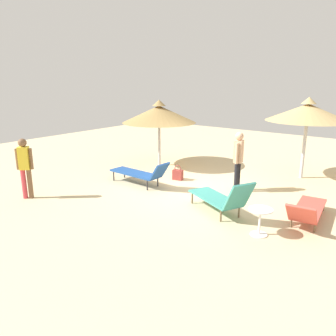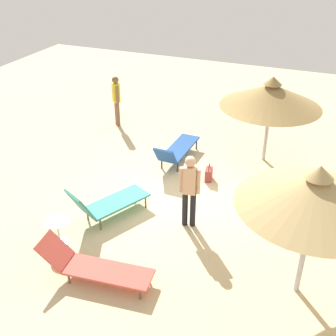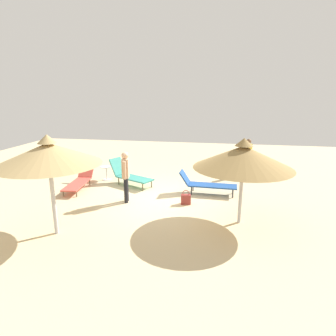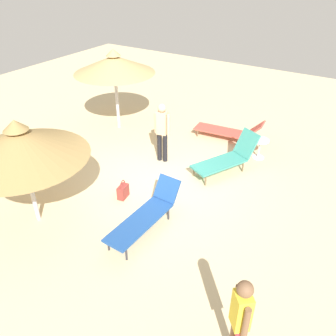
{
  "view_description": "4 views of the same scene",
  "coord_description": "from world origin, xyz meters",
  "px_view_note": "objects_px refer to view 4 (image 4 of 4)",
  "views": [
    {
      "loc": [
        8.12,
        5.06,
        3.23
      ],
      "look_at": [
        0.54,
        -0.75,
        0.64
      ],
      "focal_mm": 35.16,
      "sensor_mm": 36.0,
      "label": 1
    },
    {
      "loc": [
        -3.02,
        8.49,
        6.01
      ],
      "look_at": [
        0.43,
        -0.06,
        0.72
      ],
      "focal_mm": 45.83,
      "sensor_mm": 36.0,
      "label": 2
    },
    {
      "loc": [
        -9.47,
        -2.08,
        3.69
      ],
      "look_at": [
        0.22,
        -0.31,
        1.09
      ],
      "focal_mm": 30.7,
      "sensor_mm": 36.0,
      "label": 3
    },
    {
      "loc": [
        4.32,
        -6.35,
        5.25
      ],
      "look_at": [
        0.83,
        -0.79,
        1.13
      ],
      "focal_mm": 36.94,
      "sensor_mm": 36.0,
      "label": 4
    }
  ],
  "objects_px": {
    "lounge_chair_near_left": "(146,214)",
    "person_standing_far_left": "(240,319)",
    "lounge_chair_center": "(228,157)",
    "lounge_chair_back": "(230,130)",
    "parasol_umbrella_near_right": "(20,144)",
    "handbag": "(123,191)",
    "person_standing_edge": "(162,129)",
    "parasol_umbrella_far_right": "(114,64)",
    "side_table_round": "(260,146)"
  },
  "relations": [
    {
      "from": "lounge_chair_center",
      "to": "lounge_chair_back",
      "type": "distance_m",
      "value": 1.96
    },
    {
      "from": "lounge_chair_center",
      "to": "lounge_chair_near_left",
      "type": "bearing_deg",
      "value": -99.59
    },
    {
      "from": "lounge_chair_near_left",
      "to": "side_table_round",
      "type": "distance_m",
      "value": 4.45
    },
    {
      "from": "lounge_chair_near_left",
      "to": "handbag",
      "type": "distance_m",
      "value": 1.32
    },
    {
      "from": "lounge_chair_center",
      "to": "lounge_chair_near_left",
      "type": "height_order",
      "value": "lounge_chair_center"
    },
    {
      "from": "parasol_umbrella_far_right",
      "to": "lounge_chair_center",
      "type": "relative_size",
      "value": 1.34
    },
    {
      "from": "parasol_umbrella_far_right",
      "to": "lounge_chair_back",
      "type": "distance_m",
      "value": 4.29
    },
    {
      "from": "person_standing_far_left",
      "to": "lounge_chair_back",
      "type": "bearing_deg",
      "value": 114.22
    },
    {
      "from": "lounge_chair_center",
      "to": "person_standing_edge",
      "type": "xyz_separation_m",
      "value": [
        -1.85,
        -0.49,
        0.59
      ]
    },
    {
      "from": "parasol_umbrella_near_right",
      "to": "lounge_chair_back",
      "type": "relative_size",
      "value": 1.23
    },
    {
      "from": "parasol_umbrella_near_right",
      "to": "parasol_umbrella_far_right",
      "type": "bearing_deg",
      "value": 107.86
    },
    {
      "from": "lounge_chair_back",
      "to": "side_table_round",
      "type": "xyz_separation_m",
      "value": [
        1.22,
        -0.63,
        0.08
      ]
    },
    {
      "from": "lounge_chair_near_left",
      "to": "handbag",
      "type": "xyz_separation_m",
      "value": [
        -1.15,
        0.61,
        -0.21
      ]
    },
    {
      "from": "handbag",
      "to": "lounge_chair_back",
      "type": "bearing_deg",
      "value": 77.58
    },
    {
      "from": "lounge_chair_near_left",
      "to": "person_standing_far_left",
      "type": "bearing_deg",
      "value": -31.3
    },
    {
      "from": "lounge_chair_back",
      "to": "parasol_umbrella_near_right",
      "type": "bearing_deg",
      "value": -109.13
    },
    {
      "from": "lounge_chair_center",
      "to": "person_standing_far_left",
      "type": "relative_size",
      "value": 1.19
    },
    {
      "from": "lounge_chair_back",
      "to": "side_table_round",
      "type": "relative_size",
      "value": 3.79
    },
    {
      "from": "lounge_chair_back",
      "to": "lounge_chair_near_left",
      "type": "height_order",
      "value": "lounge_chair_near_left"
    },
    {
      "from": "parasol_umbrella_far_right",
      "to": "side_table_round",
      "type": "bearing_deg",
      "value": 6.35
    },
    {
      "from": "lounge_chair_center",
      "to": "handbag",
      "type": "bearing_deg",
      "value": -123.6
    },
    {
      "from": "person_standing_edge",
      "to": "handbag",
      "type": "xyz_separation_m",
      "value": [
        0.16,
        -2.05,
        -0.84
      ]
    },
    {
      "from": "person_standing_edge",
      "to": "side_table_round",
      "type": "relative_size",
      "value": 2.97
    },
    {
      "from": "parasol_umbrella_near_right",
      "to": "handbag",
      "type": "height_order",
      "value": "parasol_umbrella_near_right"
    },
    {
      "from": "lounge_chair_near_left",
      "to": "handbag",
      "type": "relative_size",
      "value": 4.23
    },
    {
      "from": "parasol_umbrella_far_right",
      "to": "lounge_chair_back",
      "type": "bearing_deg",
      "value": 17.74
    },
    {
      "from": "parasol_umbrella_far_right",
      "to": "lounge_chair_center",
      "type": "height_order",
      "value": "parasol_umbrella_far_right"
    },
    {
      "from": "lounge_chair_near_left",
      "to": "person_standing_edge",
      "type": "height_order",
      "value": "person_standing_edge"
    },
    {
      "from": "lounge_chair_back",
      "to": "side_table_round",
      "type": "height_order",
      "value": "lounge_chair_back"
    },
    {
      "from": "person_standing_far_left",
      "to": "parasol_umbrella_far_right",
      "type": "bearing_deg",
      "value": 140.54
    },
    {
      "from": "lounge_chair_back",
      "to": "side_table_round",
      "type": "bearing_deg",
      "value": -27.24
    },
    {
      "from": "person_standing_edge",
      "to": "handbag",
      "type": "height_order",
      "value": "person_standing_edge"
    },
    {
      "from": "lounge_chair_center",
      "to": "parasol_umbrella_far_right",
      "type": "bearing_deg",
      "value": 171.73
    },
    {
      "from": "person_standing_edge",
      "to": "lounge_chair_near_left",
      "type": "bearing_deg",
      "value": -63.74
    },
    {
      "from": "person_standing_far_left",
      "to": "person_standing_edge",
      "type": "xyz_separation_m",
      "value": [
        -4.12,
        4.37,
        0.06
      ]
    },
    {
      "from": "lounge_chair_back",
      "to": "lounge_chair_near_left",
      "type": "relative_size",
      "value": 1.06
    },
    {
      "from": "lounge_chair_center",
      "to": "person_standing_edge",
      "type": "relative_size",
      "value": 1.13
    },
    {
      "from": "side_table_round",
      "to": "person_standing_edge",
      "type": "bearing_deg",
      "value": -144.48
    },
    {
      "from": "handbag",
      "to": "side_table_round",
      "type": "height_order",
      "value": "side_table_round"
    },
    {
      "from": "lounge_chair_back",
      "to": "handbag",
      "type": "xyz_separation_m",
      "value": [
        -0.96,
        -4.35,
        -0.14
      ]
    },
    {
      "from": "parasol_umbrella_near_right",
      "to": "parasol_umbrella_far_right",
      "type": "relative_size",
      "value": 1.03
    },
    {
      "from": "handbag",
      "to": "person_standing_edge",
      "type": "bearing_deg",
      "value": 94.43
    },
    {
      "from": "lounge_chair_center",
      "to": "lounge_chair_near_left",
      "type": "relative_size",
      "value": 0.94
    },
    {
      "from": "person_standing_far_left",
      "to": "handbag",
      "type": "bearing_deg",
      "value": 149.66
    },
    {
      "from": "lounge_chair_center",
      "to": "handbag",
      "type": "height_order",
      "value": "lounge_chair_center"
    },
    {
      "from": "lounge_chair_back",
      "to": "lounge_chair_near_left",
      "type": "xyz_separation_m",
      "value": [
        0.2,
        -4.96,
        0.07
      ]
    },
    {
      "from": "lounge_chair_center",
      "to": "handbag",
      "type": "xyz_separation_m",
      "value": [
        -1.69,
        -2.54,
        -0.25
      ]
    },
    {
      "from": "parasol_umbrella_near_right",
      "to": "handbag",
      "type": "distance_m",
      "value": 2.72
    },
    {
      "from": "handbag",
      "to": "person_standing_far_left",
      "type": "bearing_deg",
      "value": -30.34
    },
    {
      "from": "lounge_chair_near_left",
      "to": "handbag",
      "type": "bearing_deg",
      "value": 152.1
    }
  ]
}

